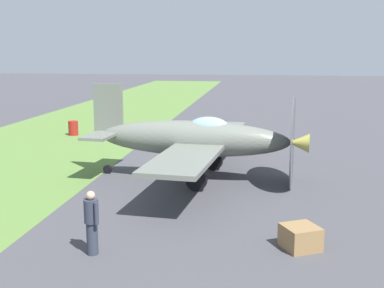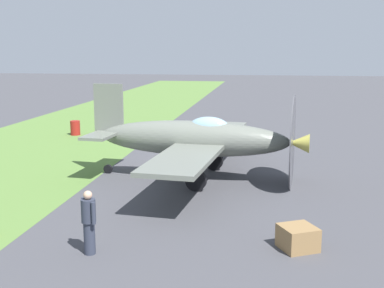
% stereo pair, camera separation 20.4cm
% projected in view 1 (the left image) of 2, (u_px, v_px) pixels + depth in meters
% --- Properties ---
extents(ground_plane, '(160.00, 160.00, 0.00)m').
position_uv_depth(ground_plane, '(190.00, 167.00, 22.81)').
color(ground_plane, '#424247').
extents(grass_verge, '(120.00, 11.00, 0.01)m').
position_uv_depth(grass_verge, '(5.00, 161.00, 24.07)').
color(grass_verge, '#567A38').
rests_on(grass_verge, ground).
extents(airplane_lead, '(11.44, 9.06, 4.06)m').
position_uv_depth(airplane_lead, '(196.00, 139.00, 20.39)').
color(airplane_lead, slate).
rests_on(airplane_lead, ground).
extents(ground_crew_mechanic, '(0.45, 0.50, 1.73)m').
position_uv_depth(ground_crew_mechanic, '(92.00, 221.00, 12.97)').
color(ground_crew_mechanic, '#2D3342').
rests_on(ground_crew_mechanic, ground).
extents(fuel_drum, '(0.60, 0.60, 0.90)m').
position_uv_depth(fuel_drum, '(73.00, 128.00, 31.01)').
color(fuel_drum, maroon).
rests_on(fuel_drum, ground).
extents(supply_crate, '(1.21, 1.21, 0.64)m').
position_uv_depth(supply_crate, '(300.00, 237.00, 13.45)').
color(supply_crate, olive).
rests_on(supply_crate, ground).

